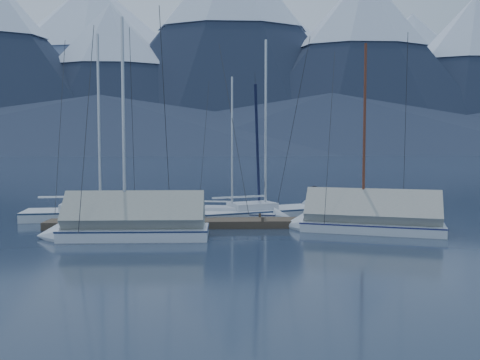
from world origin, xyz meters
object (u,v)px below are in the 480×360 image
at_px(sailboat_open_mid, 240,217).
at_px(sailboat_open_right, 274,214).
at_px(person, 315,203).
at_px(sailboat_open_left, 112,215).
at_px(sailboat_covered_near, 360,221).
at_px(sailboat_covered_far, 122,227).

xyz_separation_m(sailboat_open_mid, sailboat_open_right, (1.87, 0.81, 0.04)).
relative_size(sailboat_open_mid, person, 5.05).
xyz_separation_m(sailboat_open_left, sailboat_open_mid, (6.72, -0.57, -0.04)).
bearing_deg(sailboat_open_left, sailboat_covered_near, -20.68).
xyz_separation_m(sailboat_open_left, sailboat_covered_near, (11.86, -4.48, 0.27)).
height_order(sailboat_open_mid, person, sailboat_open_mid).
bearing_deg(sailboat_open_mid, sailboat_open_right, 23.44).
bearing_deg(sailboat_open_mid, sailboat_covered_far, -134.40).
relative_size(sailboat_open_left, sailboat_covered_near, 1.14).
distance_m(sailboat_open_mid, sailboat_open_right, 2.03).
bearing_deg(sailboat_open_left, sailboat_open_mid, -4.81).
relative_size(sailboat_open_mid, sailboat_open_right, 0.79).
distance_m(sailboat_open_mid, sailboat_covered_far, 7.34).
bearing_deg(sailboat_open_left, sailboat_covered_far, -74.68).
bearing_deg(sailboat_covered_near, person, 142.16).
distance_m(sailboat_open_mid, person, 4.36).
distance_m(sailboat_covered_near, person, 2.32).
xyz_separation_m(sailboat_covered_near, person, (-1.75, 1.36, 0.68)).
relative_size(sailboat_open_right, sailboat_covered_far, 1.04).
xyz_separation_m(sailboat_covered_far, person, (8.52, 2.69, 0.66)).
height_order(sailboat_covered_near, person, sailboat_covered_near).
bearing_deg(sailboat_covered_near, sailboat_open_right, 124.72).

